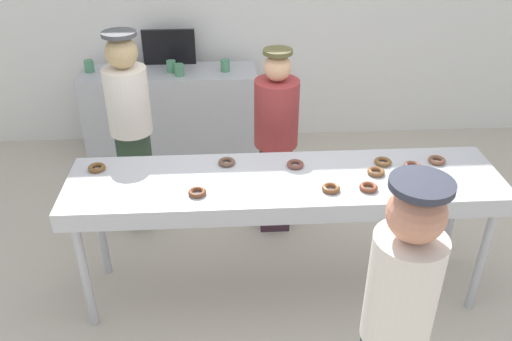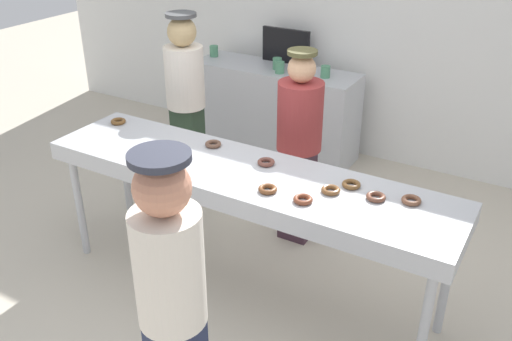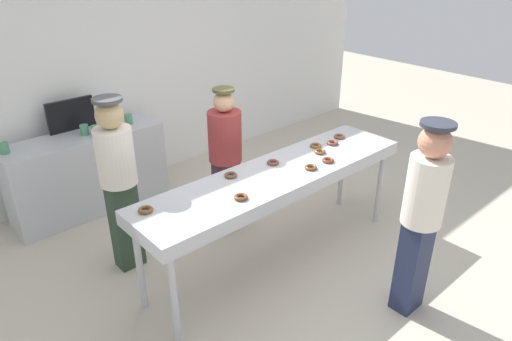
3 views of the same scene
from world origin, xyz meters
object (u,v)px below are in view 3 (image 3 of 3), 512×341
chocolate_donut_4 (241,197)px  customer_waiting (422,212)px  paper_cup_0 (96,131)px  paper_cup_3 (128,119)px  chocolate_donut_0 (316,146)px  chocolate_donut_5 (231,175)px  chocolate_donut_3 (328,160)px  worker_assistant (118,177)px  menu_display (71,115)px  prep_counter (88,173)px  chocolate_donut_6 (273,162)px  chocolate_donut_8 (320,152)px  worker_baker (225,153)px  paper_cup_2 (4,148)px  chocolate_donut_2 (333,143)px  chocolate_donut_1 (311,167)px  paper_cup_1 (84,130)px  chocolate_donut_9 (339,136)px  fryer_conveyor (277,179)px  chocolate_donut_7 (146,210)px

chocolate_donut_4 → customer_waiting: 1.39m
paper_cup_0 → paper_cup_3: (0.43, 0.10, 0.00)m
chocolate_donut_0 → chocolate_donut_5: bearing=176.8°
chocolate_donut_3 → worker_assistant: (-1.59, 1.02, -0.02)m
paper_cup_3 → menu_display: size_ratio=0.22×
prep_counter → chocolate_donut_6: bearing=-63.1°
chocolate_donut_5 → paper_cup_3: paper_cup_3 is taller
paper_cup_0 → menu_display: bearing=108.7°
chocolate_donut_8 → worker_baker: size_ratio=0.07×
chocolate_donut_6 → paper_cup_2: paper_cup_2 is taller
chocolate_donut_4 → paper_cup_2: 2.53m
chocolate_donut_3 → worker_baker: worker_baker is taller
chocolate_donut_6 → worker_baker: (-0.07, 0.62, -0.10)m
chocolate_donut_2 → worker_baker: bearing=140.3°
chocolate_donut_0 → chocolate_donut_2: 0.19m
worker_assistant → menu_display: worker_assistant is taller
chocolate_donut_2 → customer_waiting: customer_waiting is taller
chocolate_donut_1 → paper_cup_1: size_ratio=1.00×
chocolate_donut_5 → prep_counter: size_ratio=0.07×
chocolate_donut_3 → customer_waiting: size_ratio=0.07×
chocolate_donut_9 → menu_display: menu_display is taller
fryer_conveyor → paper_cup_2: bearing=128.2°
customer_waiting → paper_cup_2: customer_waiting is taller
chocolate_donut_6 → chocolate_donut_9: 0.95m
chocolate_donut_5 → prep_counter: bearing=105.9°
chocolate_donut_9 → paper_cup_3: (-1.39, 1.92, 0.01)m
chocolate_donut_3 → paper_cup_1: paper_cup_1 is taller
paper_cup_3 → chocolate_donut_3: bearing=-69.0°
worker_baker → paper_cup_1: size_ratio=13.59×
fryer_conveyor → chocolate_donut_2: size_ratio=24.56×
chocolate_donut_1 → prep_counter: bearing=117.5°
chocolate_donut_6 → paper_cup_0: size_ratio=1.00×
chocolate_donut_7 → chocolate_donut_9: 2.24m
chocolate_donut_4 → customer_waiting: bearing=-48.9°
chocolate_donut_9 → menu_display: size_ratio=0.22×
worker_baker → paper_cup_2: size_ratio=13.59×
chocolate_donut_8 → worker_baker: bearing=127.6°
chocolate_donut_2 → chocolate_donut_5: 1.22m
chocolate_donut_7 → prep_counter: chocolate_donut_7 is taller
chocolate_donut_2 → chocolate_donut_8: (-0.26, -0.06, 0.00)m
prep_counter → paper_cup_2: bearing=177.4°
worker_baker → chocolate_donut_3: bearing=128.6°
chocolate_donut_4 → paper_cup_3: 2.22m
chocolate_donut_5 → chocolate_donut_9: same height
chocolate_donut_7 → paper_cup_2: (-0.45, 1.94, 0.01)m
chocolate_donut_5 → chocolate_donut_7: size_ratio=1.00×
chocolate_donut_9 → paper_cup_0: size_ratio=1.00×
fryer_conveyor → worker_baker: 0.76m
chocolate_donut_2 → prep_counter: bearing=131.0°
customer_waiting → chocolate_donut_3: bearing=98.8°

